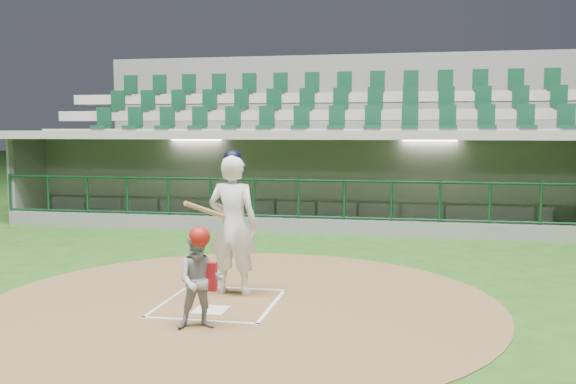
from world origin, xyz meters
TOP-DOWN VIEW (x-y plane):
  - ground at (0.00, 0.00)m, footprint 120.00×120.00m
  - dirt_circle at (0.30, -0.20)m, footprint 7.20×7.20m
  - home_plate at (0.00, -0.70)m, footprint 0.43×0.43m
  - batter_box_chalk at (0.00, -0.30)m, footprint 1.55×1.80m
  - dugout_structure at (-0.06, 7.81)m, footprint 16.40×3.70m
  - seating_deck at (0.00, 10.91)m, footprint 17.00×6.72m
  - batter at (0.05, 0.23)m, footprint 0.93×0.92m
  - catcher at (0.11, -1.43)m, footprint 0.68×0.60m

SIDE VIEW (x-z plane):
  - ground at x=0.00m, z-range 0.00..0.00m
  - dirt_circle at x=0.30m, z-range 0.00..0.01m
  - batter_box_chalk at x=0.00m, z-range 0.01..0.02m
  - home_plate at x=0.00m, z-range 0.01..0.03m
  - catcher at x=0.11m, z-range 0.00..1.25m
  - dugout_structure at x=-0.06m, z-range -0.54..2.46m
  - batter at x=0.05m, z-range 0.00..2.12m
  - seating_deck at x=0.00m, z-range -1.15..4.00m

